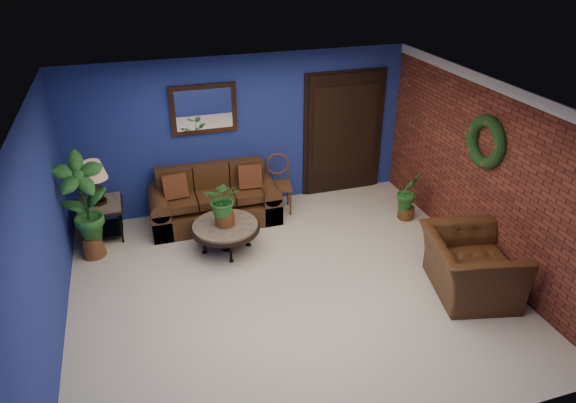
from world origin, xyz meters
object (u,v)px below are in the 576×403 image
object	(u,v)px
coffee_table	(225,228)
armchair	(469,266)
sofa	(214,203)
side_chair	(278,179)
end_table	(101,211)
table_lamp	(94,177)

from	to	relation	value
coffee_table	armchair	bearing A→B (deg)	-34.23
armchair	coffee_table	bearing A→B (deg)	68.95
sofa	side_chair	xyz separation A→B (m)	(1.08, 0.04, 0.24)
coffee_table	side_chair	world-z (taller)	side_chair
end_table	side_chair	world-z (taller)	side_chair
table_lamp	armchair	world-z (taller)	table_lamp
sofa	coffee_table	bearing A→B (deg)	-89.88
coffee_table	table_lamp	size ratio (longest dim) A/B	1.54
end_table	coffee_table	bearing A→B (deg)	-28.20
coffee_table	armchair	world-z (taller)	armchair
table_lamp	armchair	size ratio (longest dim) A/B	0.54
sofa	end_table	xyz separation A→B (m)	(-1.69, -0.03, 0.15)
side_chair	sofa	bearing A→B (deg)	-167.18
table_lamp	armchair	bearing A→B (deg)	-32.03
sofa	end_table	size ratio (longest dim) A/B	3.13
sofa	side_chair	distance (m)	1.11
table_lamp	armchair	distance (m)	5.28
end_table	side_chair	xyz separation A→B (m)	(2.77, 0.07, 0.09)
sofa	side_chair	bearing A→B (deg)	2.33
table_lamp	side_chair	bearing A→B (deg)	1.43
coffee_table	table_lamp	world-z (taller)	table_lamp
armchair	side_chair	bearing A→B (deg)	43.61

